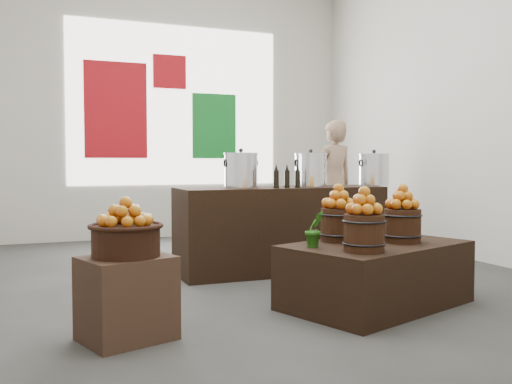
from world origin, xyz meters
name	(u,v)px	position (x,y,z in m)	size (l,w,h in m)	color
ground	(235,282)	(0.00, 0.00, 0.00)	(7.00, 7.00, 0.00)	#3B3B39
back_wall	(156,105)	(0.00, 3.50, 2.00)	(6.00, 0.04, 4.00)	beige
back_opening	(176,105)	(0.30, 3.48, 2.00)	(3.20, 0.02, 2.40)	white
deco_red_left	(116,110)	(-0.60, 3.47, 1.90)	(0.90, 0.04, 1.40)	#A50C15
deco_green_right	(214,126)	(0.90, 3.47, 1.70)	(0.70, 0.04, 1.00)	#117124
deco_red_upper	(170,72)	(0.20, 3.47, 2.50)	(0.50, 0.04, 0.50)	#A50C15
crate	(127,298)	(-1.23, -1.40, 0.27)	(0.54, 0.44, 0.54)	#4A3022
wicker_basket	(126,241)	(-1.23, -1.40, 0.64)	(0.43, 0.43, 0.20)	black
apples_in_basket	(126,212)	(-1.23, -1.40, 0.82)	(0.34, 0.34, 0.18)	#9C0F05
display_table	(376,274)	(0.75, -1.25, 0.25)	(1.45, 0.89, 0.50)	black
apple_bucket_front_left	(364,233)	(0.42, -1.57, 0.63)	(0.29, 0.29, 0.27)	#32190D
apples_in_bucket_front_left	(364,201)	(0.42, -1.57, 0.86)	(0.22, 0.22, 0.19)	#9C0F05
apple_bucket_front_right	(402,226)	(0.96, -1.29, 0.63)	(0.29, 0.29, 0.27)	#32190D
apples_in_bucket_front_right	(403,197)	(0.96, -1.29, 0.86)	(0.22, 0.22, 0.19)	#9C0F05
apple_bucket_rear	(339,225)	(0.52, -1.04, 0.63)	(0.29, 0.29, 0.27)	#32190D
apples_in_bucket_rear	(339,196)	(0.52, -1.04, 0.86)	(0.22, 0.22, 0.19)	#9C0F05
herb_garnish_right	(386,222)	(1.10, -0.87, 0.62)	(0.21, 0.18, 0.24)	#246615
herb_garnish_left	(315,229)	(0.19, -1.25, 0.64)	(0.15, 0.12, 0.27)	#246615
counter	(281,229)	(0.63, 0.34, 0.44)	(2.15, 0.69, 0.88)	black
stock_pot_left	(241,171)	(0.19, 0.34, 1.05)	(0.33, 0.33, 0.33)	silver
stock_pot_center	(310,171)	(0.97, 0.34, 1.05)	(0.33, 0.33, 0.33)	silver
stock_pot_right	(374,170)	(1.76, 0.33, 1.05)	(0.33, 0.33, 0.33)	silver
oil_cruets	(290,176)	(0.63, 0.12, 1.00)	(0.24, 0.06, 0.24)	black
shopper	(333,183)	(2.04, 1.73, 0.85)	(0.62, 0.41, 1.71)	#8F7058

